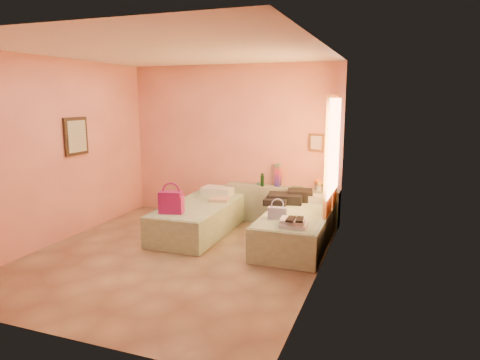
# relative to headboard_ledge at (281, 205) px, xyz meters

# --- Properties ---
(ground) EXTENTS (4.50, 4.50, 0.00)m
(ground) POSITION_rel_headboard_ledge_xyz_m (-0.98, -2.10, -0.33)
(ground) COLOR tan
(ground) RESTS_ON ground
(room_walls) EXTENTS (4.02, 4.51, 2.81)m
(room_walls) POSITION_rel_headboard_ledge_xyz_m (-0.77, -1.53, 1.46)
(room_walls) COLOR #F8A284
(room_walls) RESTS_ON ground
(headboard_ledge) EXTENTS (2.05, 0.30, 0.65)m
(headboard_ledge) POSITION_rel_headboard_ledge_xyz_m (0.00, 0.00, 0.00)
(headboard_ledge) COLOR #97A285
(headboard_ledge) RESTS_ON ground
(bed_left) EXTENTS (0.91, 2.01, 0.50)m
(bed_left) POSITION_rel_headboard_ledge_xyz_m (-1.11, -1.05, -0.08)
(bed_left) COLOR #A6C19B
(bed_left) RESTS_ON ground
(bed_right) EXTENTS (0.91, 2.01, 0.50)m
(bed_right) POSITION_rel_headboard_ledge_xyz_m (0.52, -1.05, -0.08)
(bed_right) COLOR #A6C19B
(bed_right) RESTS_ON ground
(water_bottle) EXTENTS (0.07, 0.07, 0.23)m
(water_bottle) POSITION_rel_headboard_ledge_xyz_m (-0.34, -0.06, 0.44)
(water_bottle) COLOR #14381A
(water_bottle) RESTS_ON headboard_ledge
(rainbow_box) EXTENTS (0.10, 0.10, 0.40)m
(rainbow_box) POSITION_rel_headboard_ledge_xyz_m (-0.08, 0.06, 0.53)
(rainbow_box) COLOR #A01361
(rainbow_box) RESTS_ON headboard_ledge
(small_dish) EXTENTS (0.17, 0.17, 0.03)m
(small_dish) POSITION_rel_headboard_ledge_xyz_m (-0.42, 0.09, 0.34)
(small_dish) COLOR #529777
(small_dish) RESTS_ON headboard_ledge
(green_book) EXTENTS (0.21, 0.16, 0.03)m
(green_book) POSITION_rel_headboard_ledge_xyz_m (0.29, -0.06, 0.34)
(green_book) COLOR #2A4F2D
(green_book) RESTS_ON headboard_ledge
(flower_vase) EXTENTS (0.25, 0.25, 0.24)m
(flower_vase) POSITION_rel_headboard_ledge_xyz_m (0.67, -0.07, 0.45)
(flower_vase) COLOR silver
(flower_vase) RESTS_ON headboard_ledge
(magenta_handbag) EXTENTS (0.39, 0.27, 0.33)m
(magenta_handbag) POSITION_rel_headboard_ledge_xyz_m (-1.25, -1.71, 0.34)
(magenta_handbag) COLOR #A01361
(magenta_handbag) RESTS_ON bed_left
(khaki_garment) EXTENTS (0.36, 0.31, 0.05)m
(khaki_garment) POSITION_rel_headboard_ledge_xyz_m (-0.86, -0.78, 0.20)
(khaki_garment) COLOR tan
(khaki_garment) RESTS_ON bed_left
(clothes_pile) EXTENTS (0.69, 0.69, 0.18)m
(clothes_pile) POSITION_rel_headboard_ledge_xyz_m (0.24, -0.48, 0.27)
(clothes_pile) COLOR black
(clothes_pile) RESTS_ON bed_right
(blue_handbag) EXTENTS (0.28, 0.16, 0.17)m
(blue_handbag) POSITION_rel_headboard_ledge_xyz_m (0.33, -1.48, 0.26)
(blue_handbag) COLOR #3B498F
(blue_handbag) RESTS_ON bed_right
(towel_stack) EXTENTS (0.37, 0.32, 0.10)m
(towel_stack) POSITION_rel_headboard_ledge_xyz_m (0.64, -1.76, 0.23)
(towel_stack) COLOR silver
(towel_stack) RESTS_ON bed_right
(sandal_pair) EXTENTS (0.20, 0.26, 0.03)m
(sandal_pair) POSITION_rel_headboard_ledge_xyz_m (0.66, -1.80, 0.29)
(sandal_pair) COLOR black
(sandal_pair) RESTS_ON towel_stack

